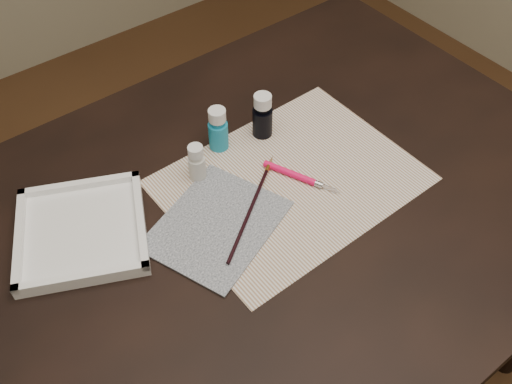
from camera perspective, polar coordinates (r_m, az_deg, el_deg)
ground at (r=1.68m, az=0.00°, el=-18.45°), size 3.50×3.50×0.02m
table at (r=1.34m, az=0.00°, el=-12.07°), size 1.30×0.90×0.75m
paper at (r=1.07m, az=3.48°, el=1.17°), size 0.46×0.35×0.00m
canvas at (r=1.00m, az=-3.95°, el=-3.29°), size 0.28×0.25×0.00m
paint_bottle_white at (r=1.06m, az=-5.95°, el=2.95°), size 0.03×0.03×0.08m
paint_bottle_cyan at (r=1.11m, az=-3.82°, el=6.29°), size 0.04×0.04×0.09m
paint_bottle_navy at (r=1.13m, az=0.65°, el=7.66°), size 0.05×0.05×0.10m
paintbrush at (r=1.02m, az=-0.38°, el=-1.32°), size 0.22×0.16×0.01m
craft_knife at (r=1.07m, az=4.61°, el=1.44°), size 0.08×0.15×0.01m
palette_tray at (r=1.03m, az=-17.05°, el=-3.68°), size 0.29×0.29×0.03m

